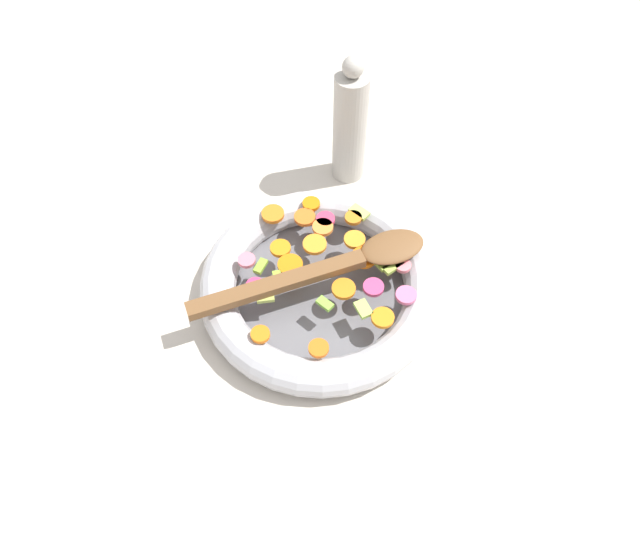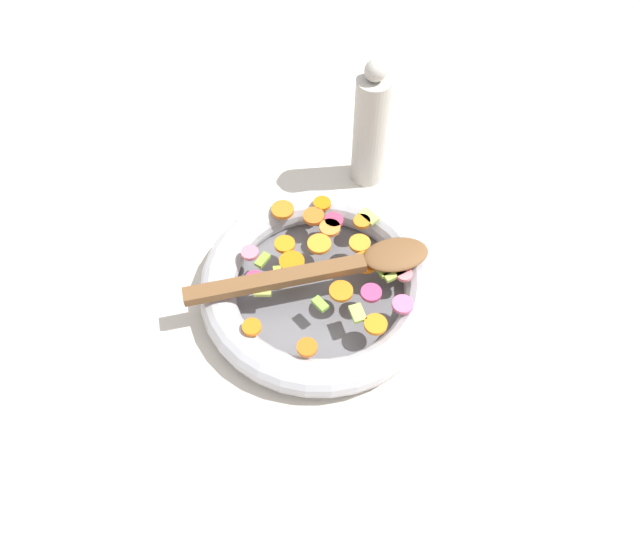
% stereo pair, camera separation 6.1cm
% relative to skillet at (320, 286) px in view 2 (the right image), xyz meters
% --- Properties ---
extents(ground_plane, '(4.00, 4.00, 0.00)m').
position_rel_skillet_xyz_m(ground_plane, '(0.00, 0.00, -0.02)').
color(ground_plane, beige).
extents(skillet, '(0.33, 0.33, 0.05)m').
position_rel_skillet_xyz_m(skillet, '(0.00, 0.00, 0.00)').
color(skillet, slate).
rests_on(skillet, ground_plane).
extents(chopped_vegetables, '(0.27, 0.25, 0.01)m').
position_rel_skillet_xyz_m(chopped_vegetables, '(-0.02, 0.02, 0.03)').
color(chopped_vegetables, orange).
rests_on(chopped_vegetables, skillet).
extents(wooden_spoon, '(0.06, 0.34, 0.01)m').
position_rel_skillet_xyz_m(wooden_spoon, '(0.00, 0.02, 0.04)').
color(wooden_spoon, brown).
rests_on(wooden_spoon, chopped_vegetables).
extents(pepper_mill, '(0.05, 0.05, 0.22)m').
position_rel_skillet_xyz_m(pepper_mill, '(-0.20, 0.14, 0.08)').
color(pepper_mill, '#B2ADA3').
rests_on(pepper_mill, ground_plane).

